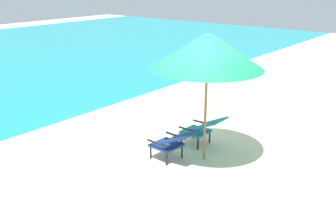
{
  "coord_description": "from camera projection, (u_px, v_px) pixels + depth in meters",
  "views": [
    {
      "loc": [
        -5.85,
        -4.21,
        3.35
      ],
      "look_at": [
        0.0,
        0.51,
        0.75
      ],
      "focal_mm": 41.82,
      "sensor_mm": 36.0,
      "label": 1
    }
  ],
  "objects": [
    {
      "name": "lounge_chair_left",
      "position": [
        173.0,
        141.0,
        7.4
      ],
      "size": [
        0.59,
        0.91,
        0.68
      ],
      "color": "navy",
      "rests_on": "ground_plane"
    },
    {
      "name": "beach_umbrella_center",
      "position": [
        207.0,
        50.0,
        6.9
      ],
      "size": [
        2.49,
        2.49,
        2.45
      ],
      "color": "olive",
      "rests_on": "ground_plane"
    },
    {
      "name": "lounge_chair_right",
      "position": [
        203.0,
        128.0,
        8.07
      ],
      "size": [
        0.55,
        0.88,
        0.68
      ],
      "color": "teal",
      "rests_on": "ground_plane"
    },
    {
      "name": "ground_plane",
      "position": [
        65.0,
        112.0,
        10.27
      ],
      "size": [
        40.0,
        40.0,
        0.0
      ],
      "primitive_type": "plane",
      "color": "beige"
    }
  ]
}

